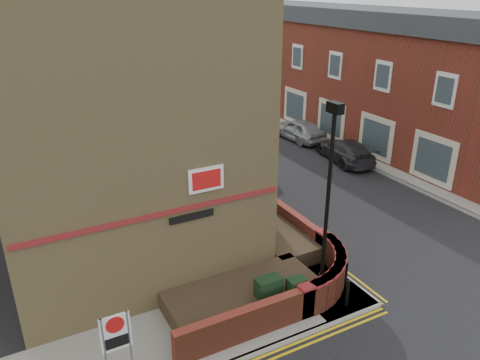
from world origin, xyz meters
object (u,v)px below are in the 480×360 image
(lamppost, at_px, (327,205))
(zone_sign, at_px, (117,339))
(utility_cabinet_large, at_px, (268,295))
(silver_car_near, at_px, (229,157))

(lamppost, bearing_deg, zone_sign, -173.93)
(utility_cabinet_large, bearing_deg, lamppost, -3.01)
(utility_cabinet_large, xyz_separation_m, zone_sign, (-4.70, -0.80, 0.92))
(zone_sign, bearing_deg, utility_cabinet_large, 9.69)
(lamppost, distance_m, silver_car_near, 11.99)
(utility_cabinet_large, height_order, zone_sign, zone_sign)
(lamppost, distance_m, utility_cabinet_large, 3.24)
(utility_cabinet_large, xyz_separation_m, silver_car_near, (4.37, 11.34, 0.03))
(lamppost, relative_size, utility_cabinet_large, 5.25)
(zone_sign, relative_size, silver_car_near, 0.48)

